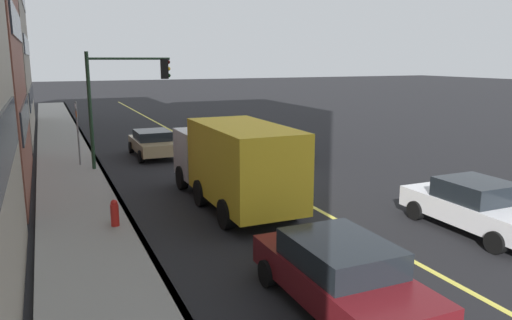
{
  "coord_description": "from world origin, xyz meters",
  "views": [
    {
      "loc": [
        -18.64,
        8.09,
        4.91
      ],
      "look_at": [
        -2.73,
        1.12,
        1.29
      ],
      "focal_mm": 34.07,
      "sensor_mm": 36.0,
      "label": 1
    }
  ],
  "objects_px": {
    "car_black": "(276,140)",
    "car_white": "(476,206)",
    "traffic_light_mast": "(123,90)",
    "car_maroon": "(340,274)",
    "street_sign_post": "(78,129)",
    "car_tan": "(153,143)",
    "fire_hydrant": "(115,215)",
    "truck_yellow": "(234,161)"
  },
  "relations": [
    {
      "from": "car_black",
      "to": "car_white",
      "type": "bearing_deg",
      "value": -179.95
    },
    {
      "from": "car_white",
      "to": "traffic_light_mast",
      "type": "height_order",
      "value": "traffic_light_mast"
    },
    {
      "from": "car_white",
      "to": "car_maroon",
      "type": "height_order",
      "value": "car_white"
    },
    {
      "from": "car_white",
      "to": "street_sign_post",
      "type": "distance_m",
      "value": 16.73
    },
    {
      "from": "car_tan",
      "to": "car_maroon",
      "type": "bearing_deg",
      "value": -179.62
    },
    {
      "from": "car_black",
      "to": "traffic_light_mast",
      "type": "distance_m",
      "value": 8.52
    },
    {
      "from": "car_black",
      "to": "car_tan",
      "type": "bearing_deg",
      "value": 74.97
    },
    {
      "from": "car_black",
      "to": "street_sign_post",
      "type": "height_order",
      "value": "street_sign_post"
    },
    {
      "from": "car_tan",
      "to": "fire_hydrant",
      "type": "xyz_separation_m",
      "value": [
        -10.64,
        3.36,
        -0.24
      ]
    },
    {
      "from": "car_black",
      "to": "car_maroon",
      "type": "relative_size",
      "value": 0.93
    },
    {
      "from": "car_black",
      "to": "fire_hydrant",
      "type": "relative_size",
      "value": 4.43
    },
    {
      "from": "car_tan",
      "to": "car_black",
      "type": "bearing_deg",
      "value": -105.03
    },
    {
      "from": "car_black",
      "to": "truck_yellow",
      "type": "height_order",
      "value": "truck_yellow"
    },
    {
      "from": "car_maroon",
      "to": "fire_hydrant",
      "type": "bearing_deg",
      "value": 28.26
    },
    {
      "from": "car_white",
      "to": "car_maroon",
      "type": "xyz_separation_m",
      "value": [
        -2.27,
        6.14,
        0.01
      ]
    },
    {
      "from": "car_white",
      "to": "fire_hydrant",
      "type": "height_order",
      "value": "car_white"
    },
    {
      "from": "car_maroon",
      "to": "street_sign_post",
      "type": "xyz_separation_m",
      "value": [
        15.71,
        3.78,
        1.04
      ]
    },
    {
      "from": "car_tan",
      "to": "truck_yellow",
      "type": "bearing_deg",
      "value": -175.62
    },
    {
      "from": "car_maroon",
      "to": "car_white",
      "type": "bearing_deg",
      "value": -69.72
    },
    {
      "from": "fire_hydrant",
      "to": "traffic_light_mast",
      "type": "bearing_deg",
      "value": -11.35
    },
    {
      "from": "car_white",
      "to": "car_maroon",
      "type": "distance_m",
      "value": 6.54
    },
    {
      "from": "car_black",
      "to": "fire_hydrant",
      "type": "xyz_separation_m",
      "value": [
        -8.97,
        9.6,
        -0.24
      ]
    },
    {
      "from": "truck_yellow",
      "to": "fire_hydrant",
      "type": "bearing_deg",
      "value": 103.22
    },
    {
      "from": "traffic_light_mast",
      "to": "fire_hydrant",
      "type": "height_order",
      "value": "traffic_light_mast"
    },
    {
      "from": "car_maroon",
      "to": "fire_hydrant",
      "type": "height_order",
      "value": "car_maroon"
    },
    {
      "from": "fire_hydrant",
      "to": "street_sign_post",
      "type": "bearing_deg",
      "value": 1.89
    },
    {
      "from": "car_black",
      "to": "truck_yellow",
      "type": "relative_size",
      "value": 0.58
    },
    {
      "from": "car_black",
      "to": "truck_yellow",
      "type": "distance_m",
      "value": 9.75
    },
    {
      "from": "street_sign_post",
      "to": "car_white",
      "type": "bearing_deg",
      "value": -143.59
    },
    {
      "from": "car_tan",
      "to": "truck_yellow",
      "type": "relative_size",
      "value": 0.58
    },
    {
      "from": "car_maroon",
      "to": "street_sign_post",
      "type": "relative_size",
      "value": 1.47
    },
    {
      "from": "traffic_light_mast",
      "to": "car_tan",
      "type": "bearing_deg",
      "value": -34.33
    },
    {
      "from": "fire_hydrant",
      "to": "car_maroon",
      "type": "bearing_deg",
      "value": -151.74
    },
    {
      "from": "truck_yellow",
      "to": "fire_hydrant",
      "type": "distance_m",
      "value": 4.35
    },
    {
      "from": "truck_yellow",
      "to": "fire_hydrant",
      "type": "relative_size",
      "value": 7.61
    },
    {
      "from": "car_white",
      "to": "traffic_light_mast",
      "type": "relative_size",
      "value": 0.85
    },
    {
      "from": "traffic_light_mast",
      "to": "car_maroon",
      "type": "bearing_deg",
      "value": -172.79
    },
    {
      "from": "car_maroon",
      "to": "traffic_light_mast",
      "type": "bearing_deg",
      "value": 7.21
    },
    {
      "from": "car_tan",
      "to": "truck_yellow",
      "type": "height_order",
      "value": "truck_yellow"
    },
    {
      "from": "traffic_light_mast",
      "to": "street_sign_post",
      "type": "height_order",
      "value": "traffic_light_mast"
    },
    {
      "from": "car_white",
      "to": "fire_hydrant",
      "type": "xyz_separation_m",
      "value": [
        4.19,
        9.61,
        -0.28
      ]
    },
    {
      "from": "car_black",
      "to": "car_tan",
      "type": "relative_size",
      "value": 1.01
    }
  ]
}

